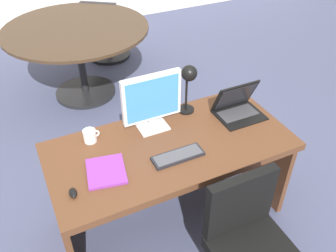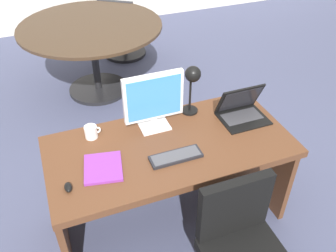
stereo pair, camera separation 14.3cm
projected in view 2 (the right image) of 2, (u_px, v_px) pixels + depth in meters
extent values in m
plane|color=#474C6B|center=(119.00, 110.00, 3.89)|extent=(12.00, 12.00, 0.00)
cube|color=#56331E|center=(170.00, 147.00, 2.36)|extent=(1.59, 0.76, 0.05)
cube|color=#56331E|center=(59.00, 217.00, 2.36)|extent=(0.04, 0.67, 0.67)
cube|color=#56331E|center=(263.00, 158.00, 2.80)|extent=(0.04, 0.67, 0.67)
cube|color=#56331E|center=(156.00, 156.00, 2.77)|extent=(1.40, 0.02, 0.47)
cube|color=silver|center=(154.00, 126.00, 2.49)|extent=(0.20, 0.16, 0.01)
cube|color=silver|center=(154.00, 120.00, 2.47)|extent=(0.04, 0.02, 0.07)
cube|color=silver|center=(153.00, 97.00, 2.34)|extent=(0.40, 0.04, 0.33)
cube|color=#3F8CEA|center=(154.00, 98.00, 2.33)|extent=(0.36, 0.00, 0.29)
cube|color=black|center=(243.00, 119.00, 2.55)|extent=(0.32, 0.26, 0.01)
cube|color=#38383D|center=(242.00, 116.00, 2.56)|extent=(0.28, 0.14, 0.00)
cube|color=black|center=(239.00, 99.00, 2.54)|extent=(0.32, 0.11, 0.23)
cube|color=black|center=(240.00, 100.00, 2.53)|extent=(0.29, 0.09, 0.19)
cube|color=black|center=(176.00, 157.00, 2.23)|extent=(0.33, 0.11, 0.02)
cube|color=#47474C|center=(176.00, 155.00, 2.23)|extent=(0.30, 0.10, 0.00)
ellipsoid|color=black|center=(68.00, 187.00, 2.02)|extent=(0.04, 0.08, 0.03)
cylinder|color=black|center=(189.00, 110.00, 2.63)|extent=(0.12, 0.12, 0.01)
cylinder|color=black|center=(190.00, 94.00, 2.54)|extent=(0.02, 0.02, 0.27)
sphere|color=black|center=(193.00, 74.00, 2.41)|extent=(0.11, 0.11, 0.11)
cube|color=purple|center=(103.00, 168.00, 2.16)|extent=(0.27, 0.29, 0.02)
cylinder|color=white|center=(91.00, 132.00, 2.37)|extent=(0.08, 0.08, 0.09)
torus|color=white|center=(97.00, 130.00, 2.38)|extent=(0.05, 0.01, 0.05)
cube|color=black|center=(234.00, 207.00, 2.04)|extent=(0.44, 0.06, 0.41)
cylinder|color=black|center=(99.00, 88.00, 4.21)|extent=(0.67, 0.67, 0.04)
cylinder|color=black|center=(95.00, 59.00, 3.97)|extent=(0.08, 0.08, 0.72)
cylinder|color=#3F2D1E|center=(90.00, 26.00, 3.74)|extent=(1.49, 1.49, 0.03)
cylinder|color=black|center=(125.00, 53.00, 4.94)|extent=(0.56, 0.56, 0.04)
cylinder|color=black|center=(124.00, 41.00, 4.84)|extent=(0.05, 0.05, 0.29)
cube|color=#2D2D33|center=(123.00, 28.00, 4.72)|extent=(0.64, 0.64, 0.08)
cube|color=#2D2D33|center=(116.00, 17.00, 4.41)|extent=(0.39, 0.30, 0.39)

